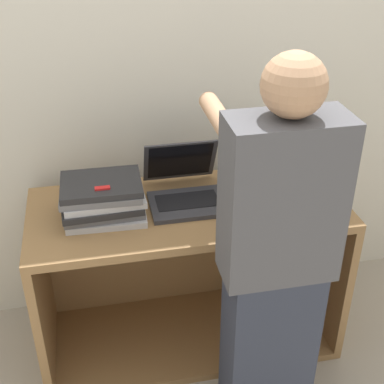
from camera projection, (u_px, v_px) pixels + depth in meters
The scene contains 8 objects.
ground_plane at pixel (201, 381), 2.43m from camera, with size 12.00×12.00×0.00m, color #9E9384.
wall_back at pixel (170, 77), 2.41m from camera, with size 8.00×0.05×2.40m.
cart at pixel (185, 266), 2.55m from camera, with size 1.36×0.59×0.76m.
laptop_open at pixel (185, 189), 2.32m from camera, with size 0.32×0.36×0.24m.
laptop_stack_left at pixel (103, 199), 2.19m from camera, with size 0.35×0.27×0.16m.
laptop_stack_right at pixel (269, 182), 2.31m from camera, with size 0.35×0.26×0.16m.
person at pixel (275, 265), 1.92m from camera, with size 0.40×0.52×1.55m.
inventory_tag at pixel (102, 188), 2.09m from camera, with size 0.06×0.02×0.01m.
Camera 1 is at (-0.38, -1.61, 1.97)m, focal length 50.00 mm.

